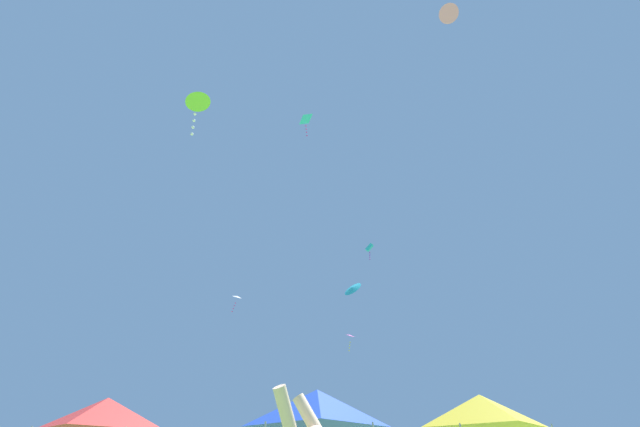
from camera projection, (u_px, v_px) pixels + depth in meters
canopy_tent_blue at (317, 408)px, 11.52m from camera, size 3.19×3.19×3.42m
canopy_tent_red at (104, 414)px, 13.87m from camera, size 3.35×3.35×3.58m
canopy_tent_yellow at (482, 411)px, 14.07m from camera, size 3.47×3.47×3.71m
kite_white_delta at (237, 297)px, 35.11m from camera, size 1.26×1.25×1.80m
kite_cyan_delta at (352, 288)px, 23.33m from camera, size 1.42×1.43×1.04m
kite_pink_delta at (449, 13)px, 26.18m from camera, size 1.84×1.83×0.68m
kite_cyan_box at (369, 248)px, 36.46m from camera, size 0.86×0.60×1.87m
kite_lime_delta at (198, 102)px, 17.40m from camera, size 1.13×1.14×2.13m
kite_magenta_diamond at (350, 336)px, 25.31m from camera, size 0.73×0.74×1.22m
kite_cyan_diamond at (305, 120)px, 22.91m from camera, size 0.86×0.80×1.50m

